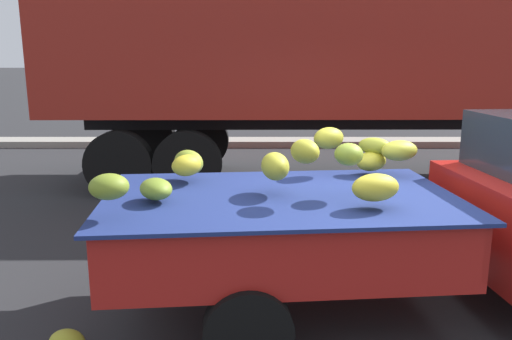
{
  "coord_description": "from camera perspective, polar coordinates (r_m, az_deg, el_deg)",
  "views": [
    {
      "loc": [
        -1.03,
        -4.19,
        2.19
      ],
      "look_at": [
        -1.03,
        0.3,
        1.2
      ],
      "focal_mm": 35.75,
      "sensor_mm": 36.0,
      "label": 1
    }
  ],
  "objects": [
    {
      "name": "ground",
      "position": [
        4.84,
        12.69,
        -14.76
      ],
      "size": [
        220.0,
        220.0,
        0.0
      ],
      "primitive_type": "plane",
      "color": "#28282B"
    },
    {
      "name": "semi_trailer",
      "position": [
        9.43,
        15.43,
        14.16
      ],
      "size": [
        12.02,
        2.72,
        3.95
      ],
      "rotation": [
        0.0,
        0.0,
        0.01
      ],
      "color": "maroon",
      "rests_on": "ground"
    },
    {
      "name": "curb_strip",
      "position": [
        13.02,
        4.49,
        3.1
      ],
      "size": [
        80.0,
        0.8,
        0.16
      ],
      "primitive_type": "cube",
      "color": "gray",
      "rests_on": "ground"
    },
    {
      "name": "pickup_truck",
      "position": [
        4.95,
        26.35,
        -4.16
      ],
      "size": [
        5.21,
        2.16,
        1.7
      ],
      "rotation": [
        0.0,
        0.0,
        0.09
      ],
      "color": "#B21E19",
      "rests_on": "ground"
    }
  ]
}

